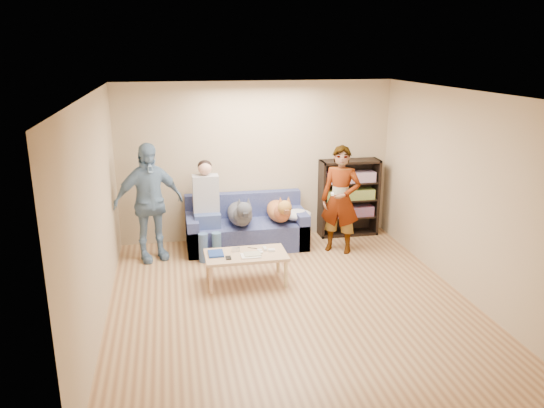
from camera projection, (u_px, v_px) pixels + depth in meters
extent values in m
plane|color=#90603D|center=(290.00, 302.00, 6.70)|extent=(5.00, 5.00, 0.00)
plane|color=white|center=(293.00, 93.00, 5.97)|extent=(5.00, 5.00, 0.00)
plane|color=tan|center=(257.00, 162.00, 8.69)|extent=(4.50, 0.00, 4.50)
plane|color=tan|center=(367.00, 295.00, 3.98)|extent=(4.50, 0.00, 4.50)
plane|color=tan|center=(95.00, 215.00, 5.91)|extent=(0.00, 5.00, 5.00)
plane|color=tan|center=(463.00, 194.00, 6.75)|extent=(0.00, 5.00, 5.00)
ellipsoid|color=silver|center=(297.00, 215.00, 8.52)|extent=(0.48, 0.40, 0.17)
imported|color=gray|center=(341.00, 200.00, 8.18)|extent=(0.73, 0.67, 1.68)
imported|color=#6889A6|center=(149.00, 202.00, 7.84)|extent=(1.13, 0.76, 1.79)
cube|color=white|center=(332.00, 194.00, 7.91)|extent=(0.06, 0.12, 0.03)
cube|color=navy|center=(216.00, 254.00, 7.12)|extent=(0.20, 0.26, 0.03)
cube|color=white|center=(251.00, 256.00, 7.07)|extent=(0.26, 0.20, 0.02)
cube|color=#AFAA8C|center=(253.00, 254.00, 7.09)|extent=(0.22, 0.17, 0.01)
cube|color=silver|center=(236.00, 249.00, 7.24)|extent=(0.11, 0.06, 0.05)
cube|color=silver|center=(265.00, 249.00, 7.30)|extent=(0.04, 0.13, 0.03)
cube|color=white|center=(272.00, 250.00, 7.24)|extent=(0.09, 0.06, 0.03)
cylinder|color=white|center=(261.00, 252.00, 7.17)|extent=(0.07, 0.07, 0.02)
cylinder|color=silver|center=(260.00, 250.00, 7.25)|extent=(0.07, 0.07, 0.02)
cylinder|color=orange|center=(246.00, 258.00, 7.00)|extent=(0.13, 0.06, 0.01)
cylinder|color=black|center=(252.00, 248.00, 7.35)|extent=(0.13, 0.08, 0.01)
cube|color=black|center=(228.00, 258.00, 6.99)|extent=(0.07, 0.12, 0.02)
cube|color=#515B93|center=(247.00, 234.00, 8.52)|extent=(1.90, 0.85, 0.42)
cube|color=#515B93|center=(243.00, 204.00, 8.72)|extent=(1.90, 0.18, 0.40)
cube|color=#515B93|center=(192.00, 233.00, 8.34)|extent=(0.18, 0.85, 0.58)
cube|color=#515B93|center=(298.00, 226.00, 8.66)|extent=(0.18, 0.85, 0.58)
cube|color=#3C5484|center=(207.00, 219.00, 8.24)|extent=(0.40, 0.38, 0.22)
cylinder|color=#456599|center=(203.00, 249.00, 7.92)|extent=(0.14, 0.14, 0.47)
cylinder|color=teal|center=(217.00, 248.00, 7.95)|extent=(0.14, 0.14, 0.47)
cube|color=#AAA9AE|center=(206.00, 193.00, 8.23)|extent=(0.40, 0.24, 0.58)
sphere|color=tan|center=(205.00, 168.00, 8.11)|extent=(0.21, 0.21, 0.21)
ellipsoid|color=black|center=(205.00, 166.00, 8.13)|extent=(0.22, 0.22, 0.19)
ellipsoid|color=#45474F|center=(240.00, 214.00, 8.33)|extent=(0.38, 0.80, 0.33)
sphere|color=#4B4C55|center=(243.00, 215.00, 8.00)|extent=(0.29, 0.29, 0.29)
sphere|color=#494C53|center=(244.00, 210.00, 7.80)|extent=(0.23, 0.23, 0.23)
cube|color=black|center=(245.00, 215.00, 7.69)|extent=(0.07, 0.11, 0.07)
cone|color=#474851|center=(239.00, 202.00, 7.77)|extent=(0.07, 0.07, 0.11)
cone|color=#4F505A|center=(248.00, 201.00, 7.80)|extent=(0.07, 0.07, 0.11)
cylinder|color=#50545B|center=(236.00, 208.00, 8.73)|extent=(0.04, 0.26, 0.15)
ellipsoid|color=#BF713A|center=(278.00, 211.00, 8.50)|extent=(0.36, 0.74, 0.31)
sphere|color=#A75F33|center=(282.00, 212.00, 8.20)|extent=(0.27, 0.27, 0.27)
sphere|color=#AC7034|center=(285.00, 208.00, 8.01)|extent=(0.22, 0.22, 0.22)
cube|color=brown|center=(286.00, 212.00, 7.92)|extent=(0.07, 0.10, 0.06)
cone|color=#C1693B|center=(280.00, 200.00, 7.99)|extent=(0.07, 0.07, 0.10)
cone|color=#A95F33|center=(289.00, 200.00, 8.02)|extent=(0.07, 0.07, 0.10)
cylinder|color=#B47537|center=(274.00, 206.00, 8.88)|extent=(0.04, 0.24, 0.14)
cube|color=tan|center=(246.00, 255.00, 7.16)|extent=(1.10, 0.60, 0.04)
cylinder|color=tan|center=(211.00, 280.00, 6.89)|extent=(0.05, 0.05, 0.38)
cylinder|color=#CDB57E|center=(286.00, 274.00, 7.08)|extent=(0.05, 0.05, 0.38)
cylinder|color=#D1B980|center=(208.00, 265.00, 7.36)|extent=(0.05, 0.05, 0.38)
cylinder|color=#D7C284|center=(278.00, 260.00, 7.55)|extent=(0.05, 0.05, 0.38)
cube|color=black|center=(321.00, 199.00, 8.90)|extent=(0.04, 0.34, 1.30)
cube|color=black|center=(375.00, 196.00, 9.08)|extent=(0.04, 0.34, 1.30)
cube|color=black|center=(350.00, 161.00, 8.81)|extent=(1.00, 0.34, 0.04)
cube|color=black|center=(347.00, 233.00, 9.17)|extent=(1.00, 0.34, 0.04)
cube|color=black|center=(346.00, 195.00, 9.14)|extent=(1.00, 0.02, 1.30)
cube|color=black|center=(348.00, 216.00, 9.08)|extent=(0.94, 0.32, 0.03)
cube|color=black|center=(349.00, 199.00, 9.00)|extent=(0.94, 0.32, 0.02)
cube|color=black|center=(349.00, 182.00, 8.91)|extent=(0.94, 0.32, 0.02)
cube|color=#B23333|center=(348.00, 211.00, 9.04)|extent=(0.84, 0.24, 0.17)
cube|color=gold|center=(349.00, 194.00, 8.95)|extent=(0.84, 0.24, 0.17)
cube|color=#994C99|center=(350.00, 177.00, 8.87)|extent=(0.84, 0.24, 0.17)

